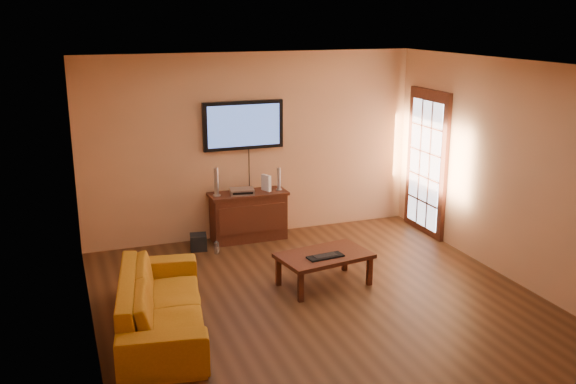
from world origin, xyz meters
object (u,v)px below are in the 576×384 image
av_receiver (242,191)px  game_console (266,183)px  media_console (249,216)px  bottle (217,248)px  coffee_table (324,258)px  television (243,125)px  sofa (161,294)px  speaker_left (216,183)px  subwoofer (198,242)px  speaker_right (279,180)px  keyboard (325,256)px

av_receiver → game_console: game_console is taller
media_console → bottle: (-0.59, -0.42, -0.27)m
media_console → coffee_table: media_console is taller
media_console → television: television is taller
sofa → speaker_left: bearing=-17.7°
media_console → bottle: media_console is taller
sofa → subwoofer: 2.41m
speaker_left → speaker_right: 0.94m
subwoofer → keyboard: 2.19m
media_console → sofa: bearing=-124.8°
coffee_table → speaker_right: size_ratio=3.58×
subwoofer → game_console: bearing=19.5°
av_receiver → keyboard: size_ratio=0.74×
keyboard → speaker_right: bearing=86.6°
av_receiver → bottle: av_receiver is taller
television → subwoofer: (-0.79, -0.36, -1.56)m
coffee_table → sofa: size_ratio=0.55×
bottle → keyboard: 1.88m
coffee_table → game_console: game_console is taller
coffee_table → subwoofer: 2.11m
game_console → bottle: (-0.87, -0.43, -0.74)m
sofa → speaker_left: 2.72m
media_console → speaker_left: (-0.47, -0.01, 0.54)m
media_console → av_receiver: 0.41m
television → keyboard: 2.56m
sofa → keyboard: sofa is taller
media_console → speaker_right: bearing=-1.8°
media_console → television: size_ratio=0.96×
game_console → subwoofer: (-1.07, -0.19, -0.72)m
speaker_right → subwoofer: 1.48m
subwoofer → speaker_left: bearing=37.1°
television → keyboard: television is taller
media_console → keyboard: 2.05m
av_receiver → game_console: 0.39m
sofa → bottle: sofa is taller
bottle → subwoofer: bearing=129.8°
game_console → subwoofer: game_console is taller
sofa → keyboard: bearing=-70.3°
game_console → keyboard: bearing=-109.6°
television → keyboard: bearing=-81.0°
television → bottle: size_ratio=6.21×
speaker_right → game_console: (-0.19, 0.03, -0.03)m
sofa → game_console: bearing=-30.0°
speaker_left → bottle: 0.92m
bottle → game_console: bearing=26.3°
game_console → subwoofer: 1.31m
speaker_right → bottle: 1.38m
media_console → coffee_table: bearing=-78.7°
sofa → av_receiver: (1.57, 2.37, 0.34)m
speaker_left → sofa: bearing=-116.7°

